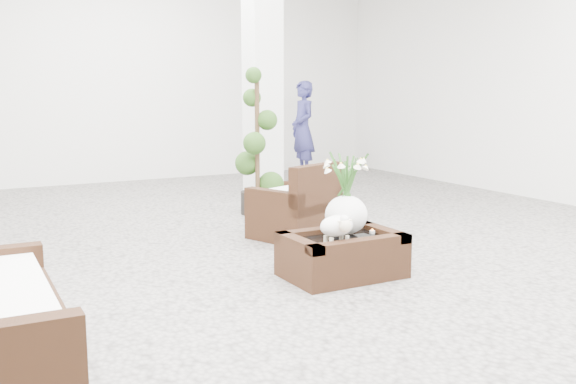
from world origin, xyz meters
name	(u,v)px	position (x,y,z in m)	size (l,w,h in m)	color
ground	(282,262)	(0.00, 0.00, 0.00)	(11.00, 11.00, 0.00)	gray
column	(262,66)	(1.20, 2.80, 1.75)	(0.40, 0.40, 3.50)	white
coffee_table	(342,257)	(0.21, -0.61, 0.16)	(0.90, 0.60, 0.31)	#341D0F
sheep_figurine	(337,229)	(0.09, -0.71, 0.42)	(0.28, 0.23, 0.21)	white
planter_narcissus	(347,185)	(0.31, -0.51, 0.71)	(0.44, 0.44, 0.80)	white
tealight	(372,231)	(0.51, -0.59, 0.33)	(0.04, 0.04, 0.03)	white
armchair	(294,200)	(0.53, 0.76, 0.38)	(0.71, 0.68, 0.75)	#341D0F
topiary	(257,143)	(0.75, 2.04, 0.83)	(0.44, 0.44, 1.67)	#254516
shopper	(303,129)	(2.82, 4.59, 0.79)	(0.58, 0.38, 1.58)	navy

